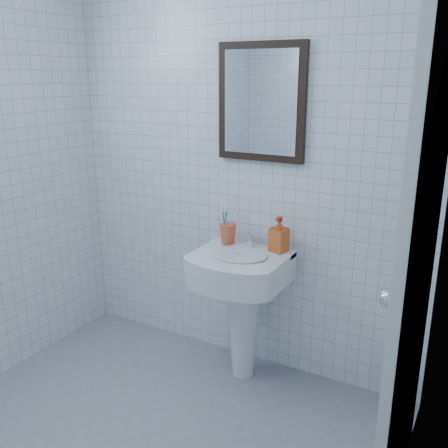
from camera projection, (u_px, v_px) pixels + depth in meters
The scene contains 10 objects.
wall_back at pixel (239, 156), 2.81m from camera, with size 2.20×0.02×2.50m, color white.
wall_right at pixel (401, 252), 1.30m from camera, with size 0.02×2.40×2.50m, color white.
washbasin at pixel (242, 294), 2.78m from camera, with size 0.50×0.37×0.77m.
faucet at pixel (250, 240), 2.77m from camera, with size 0.05×0.10×0.11m.
toothbrush_cup at pixel (228, 234), 2.83m from camera, with size 0.09×0.09×0.11m, color #D65635, non-canonical shape.
soap_dispenser at pixel (279, 234), 2.70m from camera, with size 0.09×0.09×0.19m, color red.
wall_mirror at pixel (261, 103), 2.65m from camera, with size 0.50×0.04×0.62m.
bathroom_door at pixel (417, 271), 1.84m from camera, with size 0.04×0.80×2.00m, color silver.
towel_ring at pixel (421, 243), 1.99m from camera, with size 0.18×0.18×0.01m, color silver.
hand_towel at pixel (410, 283), 2.05m from camera, with size 0.03×0.16×0.38m, color beige.
Camera 1 is at (1.29, -1.29, 1.69)m, focal length 40.00 mm.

